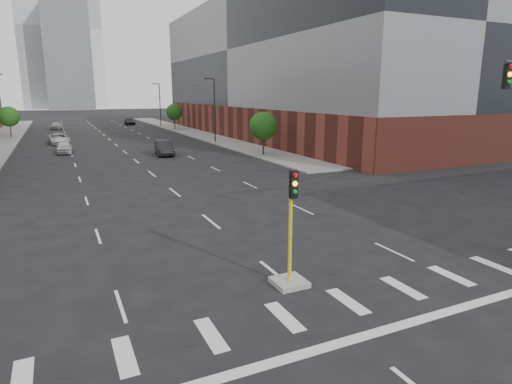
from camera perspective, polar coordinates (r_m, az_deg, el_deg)
sidewalk_left_far at (r=78.65m, az=-30.60°, el=6.18°), size 5.00×92.00×0.15m
sidewalk_right_far at (r=81.43m, az=-8.99°, el=8.00°), size 5.00×92.00×0.15m
building_right_main at (r=73.97m, az=5.21°, el=16.08°), size 24.00×70.00×22.00m
tower_left at (r=225.71m, az=-26.45°, el=18.89°), size 22.00×22.00×70.00m
tower_right at (r=266.59m, az=-22.35°, el=19.24°), size 20.00×20.00×80.00m
tower_mid at (r=204.65m, az=-23.84°, el=16.19°), size 18.00×18.00×44.00m
median_traffic_signal at (r=16.11m, az=4.57°, el=-9.14°), size 1.20×1.20×4.40m
streetlight_right_a at (r=62.57m, az=-5.63°, el=11.14°), size 1.60×0.22×9.07m
streetlight_right_b at (r=96.27m, az=-12.74°, el=11.54°), size 1.60×0.22×9.07m
tree_left_far at (r=79.33m, az=-30.09°, el=8.70°), size 3.20×3.20×4.85m
tree_right_near at (r=49.05m, az=1.00°, el=8.79°), size 3.20×3.20×4.85m
tree_right_far at (r=86.74m, az=-10.84°, el=10.43°), size 3.20×3.20×4.85m
car_near_left at (r=56.15m, az=-24.16°, el=5.48°), size 2.00×4.44×1.48m
car_mid_right at (r=50.84m, az=-12.14°, el=5.78°), size 2.35×5.32×1.70m
car_far_left at (r=66.61m, az=-24.80°, el=6.44°), size 2.95×5.53×1.48m
car_deep_right at (r=102.31m, az=-16.50°, el=9.00°), size 2.31×5.17×1.47m
car_distant at (r=93.96m, az=-25.07°, el=8.04°), size 2.43×4.84×1.58m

